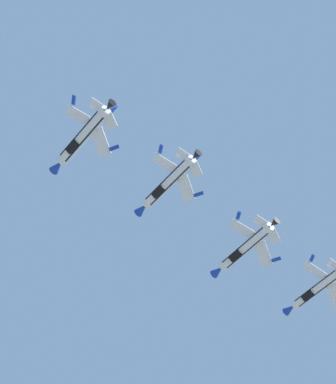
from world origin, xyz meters
TOP-DOWN VIEW (x-y plane):
  - fighter_jet_left_wing at (-27.04, 54.65)m, footprint 13.48×11.38m
  - fighter_jet_right_wing at (-17.39, 67.98)m, footprint 13.48×11.33m
  - fighter_jet_left_outer at (-7.83, 82.09)m, footprint 13.48×11.36m
  - fighter_jet_right_outer at (2.51, 96.81)m, footprint 13.48×11.21m

SIDE VIEW (x-z plane):
  - fighter_jet_left_outer at x=-7.83m, z-range 87.13..93.15m
  - fighter_jet_left_wing at x=-27.04m, z-range 88.49..94.48m
  - fighter_jet_right_outer at x=2.51m, z-range 88.43..94.97m
  - fighter_jet_right_wing at x=-17.39m, z-range 90.32..96.48m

